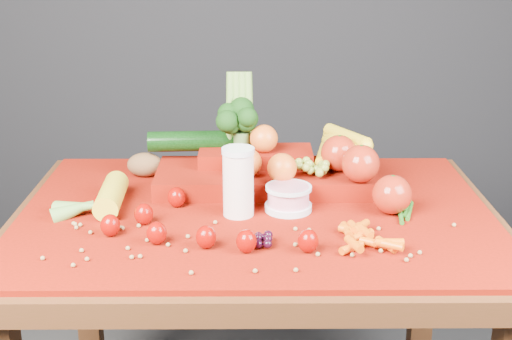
{
  "coord_description": "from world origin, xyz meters",
  "views": [
    {
      "loc": [
        -0.01,
        -1.49,
        1.36
      ],
      "look_at": [
        0.0,
        0.02,
        0.85
      ],
      "focal_mm": 50.0,
      "sensor_mm": 36.0,
      "label": 1
    }
  ],
  "objects_px": {
    "table": "(256,253)",
    "produce_mound": "(279,163)",
    "yogurt_bowl": "(288,197)",
    "milk_glass": "(238,179)"
  },
  "relations": [
    {
      "from": "table",
      "to": "produce_mound",
      "type": "distance_m",
      "value": 0.23
    },
    {
      "from": "milk_glass",
      "to": "yogurt_bowl",
      "type": "relative_size",
      "value": 1.46
    },
    {
      "from": "table",
      "to": "milk_glass",
      "type": "bearing_deg",
      "value": -144.89
    },
    {
      "from": "produce_mound",
      "to": "milk_glass",
      "type": "bearing_deg",
      "value": -118.21
    },
    {
      "from": "yogurt_bowl",
      "to": "produce_mound",
      "type": "height_order",
      "value": "produce_mound"
    },
    {
      "from": "table",
      "to": "produce_mound",
      "type": "bearing_deg",
      "value": 69.4
    },
    {
      "from": "table",
      "to": "milk_glass",
      "type": "relative_size",
      "value": 7.15
    },
    {
      "from": "milk_glass",
      "to": "produce_mound",
      "type": "distance_m",
      "value": 0.2
    },
    {
      "from": "milk_glass",
      "to": "produce_mound",
      "type": "xyz_separation_m",
      "value": [
        0.1,
        0.18,
        -0.02
      ]
    },
    {
      "from": "table",
      "to": "yogurt_bowl",
      "type": "bearing_deg",
      "value": -1.83
    }
  ]
}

